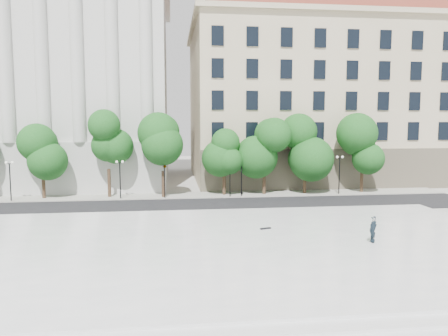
{
  "coord_description": "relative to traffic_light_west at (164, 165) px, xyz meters",
  "views": [
    {
      "loc": [
        -1.32,
        -24.25,
        8.31
      ],
      "look_at": [
        2.81,
        10.0,
        4.59
      ],
      "focal_mm": 35.0,
      "sensor_mm": 36.0,
      "label": 1
    }
  ],
  "objects": [
    {
      "name": "street",
      "position": [
        2.09,
        -4.3,
        -3.67
      ],
      "size": [
        60.0,
        8.0,
        0.02
      ],
      "primitive_type": "cube",
      "color": "black",
      "rests_on": "ground"
    },
    {
      "name": "plaza",
      "position": [
        2.09,
        -19.3,
        -3.46
      ],
      "size": [
        44.0,
        22.0,
        0.45
      ],
      "primitive_type": "cube",
      "color": "white",
      "rests_on": "ground"
    },
    {
      "name": "skateboard",
      "position": [
        7.54,
        -15.87,
        -3.19
      ],
      "size": [
        0.87,
        0.45,
        0.09
      ],
      "primitive_type": "cube",
      "rotation": [
        0.0,
        0.0,
        0.29
      ],
      "color": "black",
      "rests_on": "plaza"
    },
    {
      "name": "lamp_posts",
      "position": [
        1.96,
        0.3,
        -0.77
      ],
      "size": [
        36.19,
        0.28,
        4.44
      ],
      "color": "black",
      "rests_on": "ground"
    },
    {
      "name": "street_trees",
      "position": [
        3.36,
        1.32,
        1.5
      ],
      "size": [
        45.82,
        4.9,
        7.6
      ],
      "color": "#382619",
      "rests_on": "ground"
    },
    {
      "name": "building_west",
      "position": [
        -14.91,
        16.27,
        9.2
      ],
      "size": [
        31.5,
        27.65,
        25.6
      ],
      "color": "#B9B9B5",
      "rests_on": "ground"
    },
    {
      "name": "building_east",
      "position": [
        22.09,
        16.61,
        7.46
      ],
      "size": [
        36.0,
        26.15,
        23.0
      ],
      "color": "beige",
      "rests_on": "ground"
    },
    {
      "name": "person_lying",
      "position": [
        13.67,
        -20.26,
        -3.0
      ],
      "size": [
        1.48,
        1.76,
        0.47
      ],
      "primitive_type": "imported",
      "rotation": [
        -1.54,
        0.0,
        0.6
      ],
      "color": "black",
      "rests_on": "plaza"
    },
    {
      "name": "traffic_light_east",
      "position": [
        7.04,
        0.0,
        -0.07
      ],
      "size": [
        0.87,
        1.56,
        4.12
      ],
      "color": "black",
      "rests_on": "ground"
    },
    {
      "name": "far_sidewalk",
      "position": [
        2.09,
        1.7,
        -3.62
      ],
      "size": [
        60.0,
        4.0,
        0.12
      ],
      "primitive_type": "cube",
      "color": "#ADACA0",
      "rests_on": "ground"
    },
    {
      "name": "traffic_light_west",
      "position": [
        0.0,
        0.0,
        0.0
      ],
      "size": [
        0.85,
        1.73,
        4.19
      ],
      "color": "black",
      "rests_on": "ground"
    },
    {
      "name": "ground",
      "position": [
        2.09,
        -22.3,
        -3.68
      ],
      "size": [
        160.0,
        160.0,
        0.0
      ],
      "primitive_type": "plane",
      "color": "#BBB9B1",
      "rests_on": "ground"
    }
  ]
}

